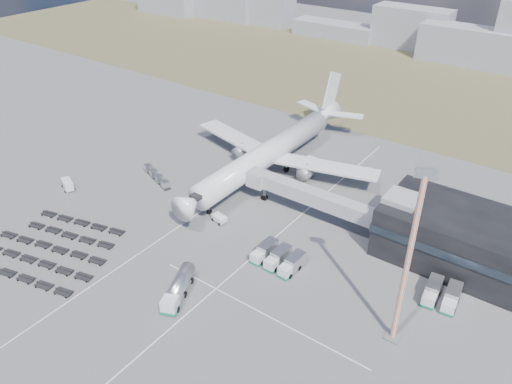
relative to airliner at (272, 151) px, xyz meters
The scene contains 16 objects.
ground 32.81m from the airliner, 90.00° to the right, with size 420.00×420.00×0.00m, color #565659.
grass_strip 77.80m from the airliner, 90.00° to the left, with size 420.00×90.00×0.01m, color brown.
lane_markings 31.41m from the airliner, 71.60° to the right, with size 47.12×110.00×0.01m.
terminal 48.51m from the airliner, ahead, with size 30.40×16.40×11.00m.
jet_bridge 19.89m from the airliner, 36.93° to the right, with size 30.30×3.80×7.05m.
airliner is the anchor object (origin of this frame).
skyline 119.38m from the airliner, 92.98° to the left, with size 317.45×23.06×24.99m.
fuel_tanker 46.99m from the airliner, 75.22° to the right, with size 6.46×10.50×3.33m.
pushback_tug 25.06m from the airliner, 81.64° to the right, with size 3.18×1.79×1.44m, color silver.
utility_van 47.86m from the airliner, 133.40° to the right, with size 4.13×1.87×2.22m, color silver.
catering_truck 9.28m from the airliner, 32.73° to the left, with size 2.54×5.94×2.70m.
service_trucks_near 35.55m from the airliner, 53.74° to the right, with size 8.60×6.63×2.55m.
service_trucks_far 52.63m from the airliner, 22.99° to the right, with size 5.98×6.94×2.59m.
uld_row 27.99m from the airliner, 134.54° to the right, with size 11.86×5.60×1.67m.
baggage_dollies 53.55m from the airliner, 108.17° to the right, with size 27.27×24.37×0.76m.
floodlight_mast 56.49m from the airliner, 36.09° to the right, with size 2.82×2.30×29.75m.
Camera 1 is at (59.47, -56.18, 59.25)m, focal length 35.00 mm.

